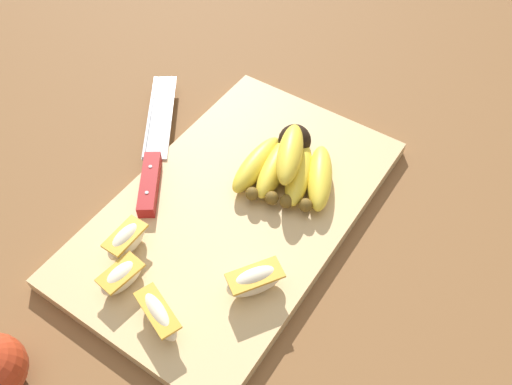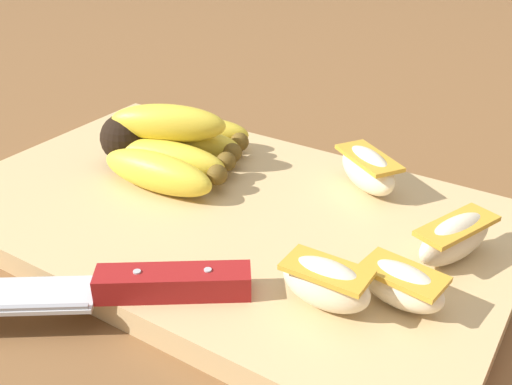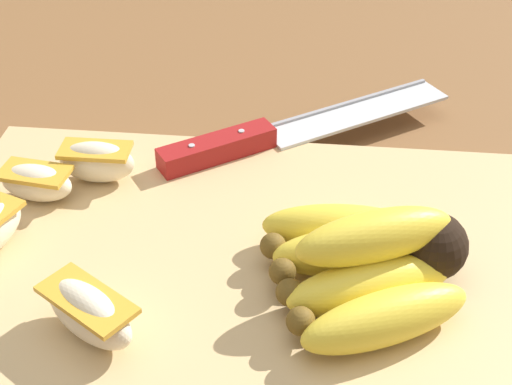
# 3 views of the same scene
# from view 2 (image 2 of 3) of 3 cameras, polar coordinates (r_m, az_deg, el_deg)

# --- Properties ---
(ground_plane) EXTENTS (6.00, 6.00, 0.00)m
(ground_plane) POSITION_cam_2_polar(r_m,az_deg,el_deg) (0.51, -3.67, -1.95)
(ground_plane) COLOR brown
(cutting_board) EXTENTS (0.46, 0.28, 0.02)m
(cutting_board) POSITION_cam_2_polar(r_m,az_deg,el_deg) (0.49, -3.12, -2.29)
(cutting_board) COLOR tan
(cutting_board) RESTS_ON ground_plane
(banana_bunch) EXTENTS (0.14, 0.14, 0.06)m
(banana_bunch) POSITION_cam_2_polar(r_m,az_deg,el_deg) (0.54, -8.41, 4.59)
(banana_bunch) COLOR black
(banana_bunch) RESTS_ON cutting_board
(chefs_knife) EXTENTS (0.25, 0.18, 0.02)m
(chefs_knife) POSITION_cam_2_polar(r_m,az_deg,el_deg) (0.39, -15.15, -8.99)
(chefs_knife) COLOR silver
(chefs_knife) RESTS_ON cutting_board
(apple_wedge_near) EXTENTS (0.06, 0.03, 0.03)m
(apple_wedge_near) POSITION_cam_2_polar(r_m,az_deg,el_deg) (0.37, 6.83, -8.78)
(apple_wedge_near) COLOR #F4E5C1
(apple_wedge_near) RESTS_ON cutting_board
(apple_wedge_middle) EXTENTS (0.07, 0.06, 0.04)m
(apple_wedge_middle) POSITION_cam_2_polar(r_m,az_deg,el_deg) (0.51, 10.85, 2.25)
(apple_wedge_middle) COLOR #F4E5C1
(apple_wedge_middle) RESTS_ON cutting_board
(apple_wedge_far) EXTENTS (0.06, 0.03, 0.03)m
(apple_wedge_far) POSITION_cam_2_polar(r_m,az_deg,el_deg) (0.38, 14.03, -8.72)
(apple_wedge_far) COLOR #F4E5C1
(apple_wedge_far) RESTS_ON cutting_board
(apple_wedge_extra) EXTENTS (0.05, 0.07, 0.03)m
(apple_wedge_extra) POSITION_cam_2_polar(r_m,az_deg,el_deg) (0.43, 18.85, -4.21)
(apple_wedge_extra) COLOR #F4E5C1
(apple_wedge_extra) RESTS_ON cutting_board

